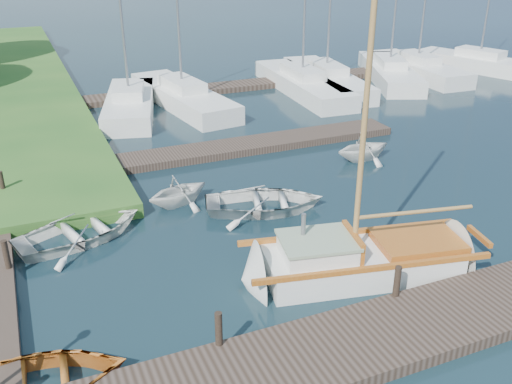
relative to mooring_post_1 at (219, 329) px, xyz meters
name	(u,v)px	position (x,y,z in m)	size (l,w,h in m)	color
ground	(256,228)	(3.00, 5.00, -0.70)	(160.00, 160.00, 0.00)	black
near_dock	(365,341)	(3.00, -1.00, -0.55)	(18.00, 2.20, 0.30)	#2F231B
far_dock	(238,147)	(5.00, 11.50, -0.55)	(14.00, 1.60, 0.30)	#2F231B
pontoon	(303,79)	(13.00, 21.00, -0.55)	(30.00, 1.60, 0.30)	#2F231B
mooring_post_1	(219,329)	(0.00, 0.00, 0.00)	(0.16, 0.16, 0.80)	black
mooring_post_2	(397,281)	(4.50, 0.00, 0.00)	(0.16, 0.16, 0.80)	black
mooring_post_4	(6,254)	(-4.00, 5.00, 0.00)	(0.16, 0.16, 0.80)	black
mooring_post_5	(2,183)	(-4.00, 10.00, 0.00)	(0.16, 0.16, 0.80)	black
sailboat	(366,262)	(4.66, 1.52, -0.36)	(7.40, 3.34, 9.83)	white
dinghy	(32,380)	(-3.71, 0.35, -0.33)	(2.58, 3.61, 0.75)	#933F10
tender_a	(80,228)	(-2.00, 6.35, -0.31)	(2.69, 3.77, 0.78)	white
tender_b	(178,188)	(1.30, 7.53, -0.12)	(1.89, 2.19, 1.15)	white
tender_c	(265,199)	(3.73, 5.99, -0.30)	(2.73, 3.82, 0.79)	white
tender_d	(364,145)	(9.16, 8.58, -0.09)	(2.01, 2.33, 1.23)	white
marina_boat_0	(130,103)	(2.01, 18.49, -0.13)	(4.06, 7.86, 10.16)	white
marina_boat_1	(182,95)	(4.82, 18.90, -0.15)	(3.43, 9.36, 9.31)	white
marina_boat_3	(302,82)	(11.78, 18.84, -0.12)	(2.78, 9.68, 12.97)	white
marina_boat_4	(326,77)	(13.62, 19.34, -0.14)	(3.42, 9.46, 9.78)	white
marina_boat_5	(389,71)	(17.98, 19.32, -0.14)	(5.48, 9.09, 10.21)	white
marina_boat_6	(417,67)	(20.24, 19.54, -0.13)	(2.64, 8.48, 10.83)	white
marina_boat_7	(479,62)	(24.82, 19.14, -0.12)	(4.91, 8.54, 11.83)	white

